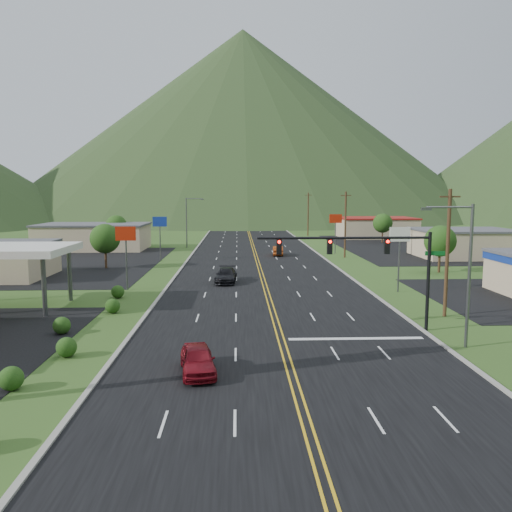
{
  "coord_description": "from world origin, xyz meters",
  "views": [
    {
      "loc": [
        -2.86,
        -19.97,
        9.58
      ],
      "look_at": [
        -1.33,
        21.01,
        4.5
      ],
      "focal_mm": 35.0,
      "sensor_mm": 36.0,
      "label": 1
    }
  ],
  "objects_px": {
    "car_red_near": "(198,360)",
    "car_dark_mid": "(226,276)",
    "streetlight_east": "(465,266)",
    "gas_canopy": "(8,251)",
    "traffic_signal": "(372,256)",
    "car_red_far": "(278,251)",
    "streetlight_west": "(188,219)"
  },
  "relations": [
    {
      "from": "traffic_signal",
      "to": "car_dark_mid",
      "type": "xyz_separation_m",
      "value": [
        -10.61,
        19.73,
        -4.56
      ]
    },
    {
      "from": "car_dark_mid",
      "to": "gas_canopy",
      "type": "bearing_deg",
      "value": -143.19
    },
    {
      "from": "car_dark_mid",
      "to": "traffic_signal",
      "type": "bearing_deg",
      "value": -58.18
    },
    {
      "from": "streetlight_east",
      "to": "car_red_near",
      "type": "relative_size",
      "value": 2.06
    },
    {
      "from": "streetlight_east",
      "to": "gas_canopy",
      "type": "xyz_separation_m",
      "value": [
        -33.18,
        12.0,
        -0.31
      ]
    },
    {
      "from": "gas_canopy",
      "to": "car_red_far",
      "type": "xyz_separation_m",
      "value": [
        25.49,
        35.75,
        -4.14
      ]
    },
    {
      "from": "gas_canopy",
      "to": "car_dark_mid",
      "type": "bearing_deg",
      "value": 33.25
    },
    {
      "from": "traffic_signal",
      "to": "gas_canopy",
      "type": "xyz_separation_m",
      "value": [
        -28.48,
        8.0,
        -0.46
      ]
    },
    {
      "from": "streetlight_west",
      "to": "car_red_far",
      "type": "relative_size",
      "value": 2.02
    },
    {
      "from": "gas_canopy",
      "to": "car_red_near",
      "type": "height_order",
      "value": "gas_canopy"
    },
    {
      "from": "streetlight_east",
      "to": "streetlight_west",
      "type": "distance_m",
      "value": 64.21
    },
    {
      "from": "streetlight_east",
      "to": "gas_canopy",
      "type": "bearing_deg",
      "value": 160.12
    },
    {
      "from": "traffic_signal",
      "to": "car_red_near",
      "type": "xyz_separation_m",
      "value": [
        -11.51,
        -8.05,
        -4.58
      ]
    },
    {
      "from": "traffic_signal",
      "to": "streetlight_west",
      "type": "bearing_deg",
      "value": 107.97
    },
    {
      "from": "car_dark_mid",
      "to": "car_red_far",
      "type": "bearing_deg",
      "value": 75.97
    },
    {
      "from": "streetlight_west",
      "to": "streetlight_east",
      "type": "bearing_deg",
      "value": -69.14
    },
    {
      "from": "car_red_far",
      "to": "traffic_signal",
      "type": "bearing_deg",
      "value": 97.63
    },
    {
      "from": "car_red_near",
      "to": "car_dark_mid",
      "type": "bearing_deg",
      "value": 79.43
    },
    {
      "from": "gas_canopy",
      "to": "streetlight_west",
      "type": "bearing_deg",
      "value": 77.87
    },
    {
      "from": "gas_canopy",
      "to": "car_dark_mid",
      "type": "height_order",
      "value": "gas_canopy"
    },
    {
      "from": "traffic_signal",
      "to": "car_dark_mid",
      "type": "relative_size",
      "value": 2.47
    },
    {
      "from": "streetlight_east",
      "to": "car_red_far",
      "type": "xyz_separation_m",
      "value": [
        -7.68,
        47.75,
        -4.45
      ]
    },
    {
      "from": "streetlight_east",
      "to": "traffic_signal",
      "type": "bearing_deg",
      "value": 139.61
    },
    {
      "from": "traffic_signal",
      "to": "gas_canopy",
      "type": "bearing_deg",
      "value": 164.3
    },
    {
      "from": "car_dark_mid",
      "to": "car_red_far",
      "type": "height_order",
      "value": "car_dark_mid"
    },
    {
      "from": "streetlight_west",
      "to": "car_dark_mid",
      "type": "xyz_separation_m",
      "value": [
        7.56,
        -36.28,
        -4.41
      ]
    },
    {
      "from": "traffic_signal",
      "to": "car_red_far",
      "type": "distance_m",
      "value": 44.09
    },
    {
      "from": "streetlight_east",
      "to": "car_dark_mid",
      "type": "xyz_separation_m",
      "value": [
        -15.3,
        23.72,
        -4.41
      ]
    },
    {
      "from": "streetlight_east",
      "to": "car_red_far",
      "type": "distance_m",
      "value": 48.56
    },
    {
      "from": "streetlight_west",
      "to": "car_red_far",
      "type": "distance_m",
      "value": 20.0
    },
    {
      "from": "gas_canopy",
      "to": "car_red_near",
      "type": "distance_m",
      "value": 23.72
    },
    {
      "from": "car_dark_mid",
      "to": "car_red_far",
      "type": "xyz_separation_m",
      "value": [
        7.62,
        24.02,
        -0.03
      ]
    }
  ]
}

